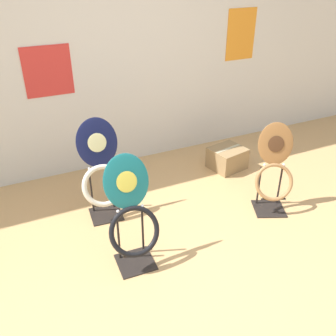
% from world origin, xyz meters
% --- Properties ---
extents(ground_plane, '(14.00, 14.00, 0.00)m').
position_xyz_m(ground_plane, '(0.00, 0.00, 0.00)').
color(ground_plane, tan).
extents(wall_back, '(8.00, 0.07, 2.60)m').
position_xyz_m(wall_back, '(0.00, 2.24, 1.30)').
color(wall_back, silver).
rests_on(wall_back, ground_plane).
extents(toilet_seat_display_teal_sax, '(0.40, 0.36, 0.88)m').
position_xyz_m(toilet_seat_display_teal_sax, '(-0.42, 0.61, 0.42)').
color(toilet_seat_display_teal_sax, black).
rests_on(toilet_seat_display_teal_sax, ground_plane).
extents(toilet_seat_display_woodgrain, '(0.41, 0.39, 0.83)m').
position_xyz_m(toilet_seat_display_woodgrain, '(0.99, 0.72, 0.41)').
color(toilet_seat_display_woodgrain, black).
rests_on(toilet_seat_display_woodgrain, ground_plane).
extents(toilet_seat_display_navy_moon, '(0.40, 0.35, 0.91)m').
position_xyz_m(toilet_seat_display_navy_moon, '(-0.45, 1.29, 0.41)').
color(toilet_seat_display_navy_moon, black).
rests_on(toilet_seat_display_navy_moon, ground_plane).
extents(storage_box, '(0.42, 0.39, 0.24)m').
position_xyz_m(storage_box, '(1.05, 1.55, 0.12)').
color(storage_box, '#93754C').
rests_on(storage_box, ground_plane).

